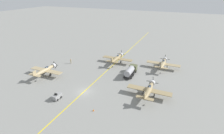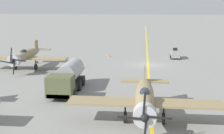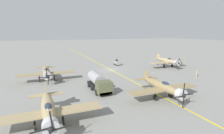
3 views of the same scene
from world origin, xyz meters
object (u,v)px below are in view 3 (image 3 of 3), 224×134
airplane_mid_left (168,61)px  airplane_far_right (48,109)px  fuel_tanker (99,82)px  tow_tractor (117,63)px  traffic_cone (82,67)px  airplane_mid_right (46,72)px  airplane_far_center (162,86)px  ground_crew_walking (197,73)px

airplane_mid_left → airplane_far_right: 41.07m
fuel_tanker → tow_tractor: (-13.32, -21.31, -0.72)m
fuel_tanker → tow_tractor: size_ratio=3.08×
airplane_far_right → traffic_cone: bearing=-107.5°
airplane_far_right → airplane_mid_right: bearing=-89.8°
airplane_far_center → ground_crew_walking: 18.03m
airplane_mid_left → fuel_tanker: size_ratio=1.50×
airplane_mid_right → airplane_far_right: 20.05m
airplane_mid_right → ground_crew_walking: airplane_mid_right is taller
airplane_far_center → fuel_tanker: (8.11, -7.81, -0.50)m
airplane_mid_right → tow_tractor: 24.47m
airplane_mid_left → fuel_tanker: 28.40m
traffic_cone → fuel_tanker: bearing=84.7°
fuel_tanker → tow_tractor: 25.14m
airplane_far_center → traffic_cone: airplane_far_center is taller
fuel_tanker → ground_crew_walking: 24.36m
fuel_tanker → traffic_cone: (-2.04, -21.87, -1.24)m
airplane_mid_left → ground_crew_walking: (1.43, 11.94, -1.00)m
airplane_far_right → tow_tractor: airplane_far_right is taller
airplane_mid_left → traffic_cone: 25.80m
airplane_far_center → traffic_cone: bearing=-86.0°
airplane_mid_left → airplane_far_right: size_ratio=1.00×
airplane_mid_left → traffic_cone: (23.73, -9.96, -1.74)m
fuel_tanker → airplane_mid_left: bearing=-155.2°
airplane_mid_left → tow_tractor: 15.66m
airplane_far_right → fuel_tanker: airplane_far_right is taller
airplane_far_right → fuel_tanker: bearing=-131.4°
ground_crew_walking → tow_tractor: bearing=-62.7°
airplane_mid_right → traffic_cone: bearing=-127.3°
airplane_mid_left → traffic_cone: airplane_mid_left is taller
airplane_far_center → airplane_mid_left: size_ratio=1.00×
airplane_far_center → fuel_tanker: airplane_far_center is taller
airplane_far_right → airplane_far_center: bearing=-171.8°
airplane_far_center → airplane_mid_right: (16.64, -18.15, 0.00)m
airplane_mid_right → airplane_far_right: bearing=93.4°
traffic_cone → ground_crew_walking: bearing=135.5°
airplane_far_center → airplane_far_right: 17.37m
airplane_far_right → tow_tractor: bearing=-123.9°
airplane_far_right → traffic_cone: airplane_far_right is taller
airplane_mid_left → tow_tractor: bearing=-47.7°
tow_tractor → airplane_mid_right: bearing=26.7°
airplane_far_right → fuel_tanker: (-9.15, -9.70, -0.50)m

